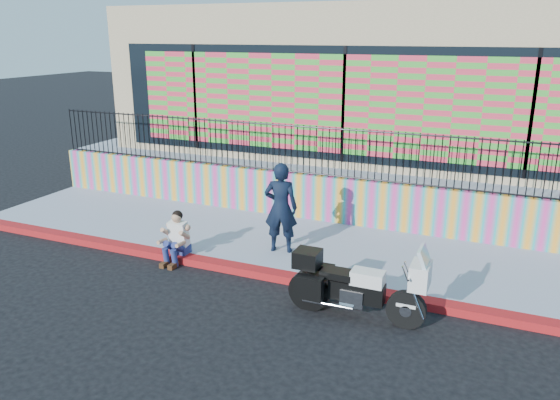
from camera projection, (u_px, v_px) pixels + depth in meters
The scene contains 10 objects.
ground at pixel (276, 279), 10.49m from camera, with size 90.00×90.00×0.00m, color black.
red_curb at pixel (276, 276), 10.47m from camera, with size 16.00×0.30×0.15m, color #9E1E0B.
sidewalk at pixel (306, 246), 11.92m from camera, with size 16.00×3.00×0.15m, color #929AAF.
mural_wall at pixel (330, 199), 13.14m from camera, with size 16.00×0.20×1.10m, color #DE3A95.
metal_fence at pixel (331, 152), 12.80m from camera, with size 15.80×0.04×1.20m, color black, non-canonical shape.
elevated_platform at pixel (379, 159), 17.64m from camera, with size 16.00×10.00×1.25m, color #929AAF.
storefront_building at pixel (382, 77), 16.68m from camera, with size 14.00×8.06×4.00m.
police_motorcycle at pixel (354, 284), 8.93m from camera, with size 2.28×0.75×1.42m.
police_officer at pixel (281, 208), 11.20m from camera, with size 0.69×0.45×1.90m, color black.
seated_man at pixel (175, 242), 11.12m from camera, with size 0.54×0.71×1.06m.
Camera 1 is at (3.86, -8.77, 4.55)m, focal length 35.00 mm.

